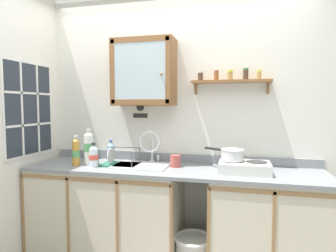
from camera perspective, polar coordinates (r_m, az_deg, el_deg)
back_wall at (r=2.84m, az=2.13°, el=0.72°), size 3.25×0.07×2.62m
lower_cabinet_run at (r=2.92m, az=-11.81°, el=-16.69°), size 1.40×0.60×0.90m
lower_cabinet_run_right at (r=2.68m, az=19.36°, el=-18.81°), size 0.97×0.60×0.90m
countertop at (r=2.58m, az=0.65°, el=-8.65°), size 2.61×0.62×0.03m
backsplash at (r=2.85m, az=1.97°, el=-6.31°), size 2.61×0.02×0.08m
sink at (r=2.69m, az=-4.96°, el=-8.03°), size 0.49×0.42×0.45m
hot_plate_stove at (r=2.49m, az=14.87°, el=-7.87°), size 0.41×0.29×0.09m
saucepan at (r=2.49m, az=12.52°, el=-5.49°), size 0.35×0.26×0.10m
bottle_opaque_white_0 at (r=2.80m, az=-15.40°, el=-4.15°), size 0.09×0.09×0.33m
bottle_water_blue_1 at (r=2.86m, az=-11.22°, el=-5.18°), size 0.07×0.07×0.22m
bottle_juice_amber_2 at (r=2.80m, az=-17.77°, el=-4.91°), size 0.07×0.07×0.28m
bottle_water_clear_3 at (r=2.70m, az=-14.47°, el=-5.75°), size 0.08×0.08×0.22m
dish_rack at (r=2.74m, az=-9.77°, el=-7.15°), size 0.35×0.24×0.16m
mug at (r=2.62m, az=1.50°, el=-6.90°), size 0.09×0.14×0.11m
wall_cabinet at (r=2.78m, az=-4.80°, el=10.51°), size 0.59×0.28×0.63m
spice_shelf at (r=2.69m, az=12.14°, el=8.89°), size 0.71×0.14×0.23m
warning_sign at (r=2.91m, az=-5.48°, el=3.12°), size 0.18×0.01×0.24m
window at (r=2.97m, az=-25.79°, el=3.03°), size 0.03×0.63×0.88m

